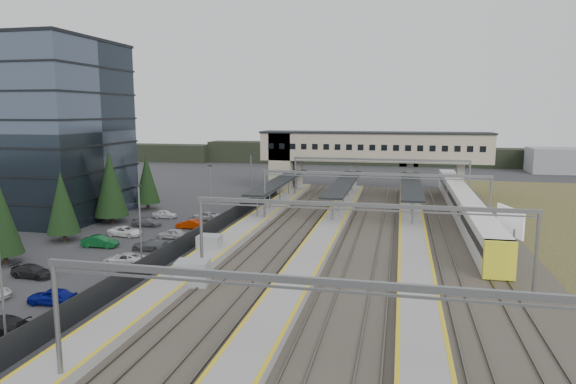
% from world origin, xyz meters
% --- Properties ---
extents(ground, '(220.00, 220.00, 0.00)m').
position_xyz_m(ground, '(0.00, 0.00, 0.00)').
color(ground, '#2B2B2D').
rests_on(ground, ground).
extents(office_building, '(24.30, 18.30, 24.30)m').
position_xyz_m(office_building, '(-36.00, 12.00, 12.19)').
color(office_building, '#3D495B').
rests_on(office_building, ground).
extents(conifer_row, '(4.42, 49.82, 9.50)m').
position_xyz_m(conifer_row, '(-22.00, -3.86, 4.84)').
color(conifer_row, black).
rests_on(conifer_row, ground).
extents(car_park, '(10.40, 44.66, 1.30)m').
position_xyz_m(car_park, '(-13.31, -6.99, 0.59)').
color(car_park, '#99999D').
rests_on(car_park, ground).
extents(lampposts, '(0.50, 53.25, 8.07)m').
position_xyz_m(lampposts, '(-8.00, 1.25, 4.34)').
color(lampposts, slate).
rests_on(lampposts, ground).
extents(fence, '(0.08, 90.00, 2.00)m').
position_xyz_m(fence, '(-6.50, 5.00, 1.00)').
color(fence, '#26282B').
rests_on(fence, ground).
extents(relay_cabin_near, '(2.98, 2.36, 2.27)m').
position_xyz_m(relay_cabin_near, '(-1.52, -11.33, 1.14)').
color(relay_cabin_near, gray).
rests_on(relay_cabin_near, ground).
extents(relay_cabin_far, '(2.39, 2.02, 2.12)m').
position_xyz_m(relay_cabin_far, '(-3.63, -1.87, 1.06)').
color(relay_cabin_far, gray).
rests_on(relay_cabin_far, ground).
extents(rail_corridor, '(34.00, 90.00, 0.92)m').
position_xyz_m(rail_corridor, '(9.34, 5.00, 0.29)').
color(rail_corridor, '#37312B').
rests_on(rail_corridor, ground).
extents(canopies, '(23.10, 30.00, 3.28)m').
position_xyz_m(canopies, '(7.00, 27.00, 3.92)').
color(canopies, black).
rests_on(canopies, ground).
extents(footbridge, '(40.40, 6.40, 11.20)m').
position_xyz_m(footbridge, '(7.70, 42.00, 7.93)').
color(footbridge, tan).
rests_on(footbridge, ground).
extents(gantries, '(28.40, 62.28, 7.17)m').
position_xyz_m(gantries, '(12.00, 3.00, 6.00)').
color(gantries, slate).
rests_on(gantries, ground).
extents(train, '(2.72, 56.77, 3.42)m').
position_xyz_m(train, '(24.00, 23.38, 1.95)').
color(train, silver).
rests_on(train, ground).
extents(billboard, '(1.70, 5.57, 4.83)m').
position_xyz_m(billboard, '(26.71, 5.87, 3.23)').
color(billboard, slate).
rests_on(billboard, ground).
extents(treeline_far, '(170.00, 19.00, 7.00)m').
position_xyz_m(treeline_far, '(23.81, 92.28, 2.95)').
color(treeline_far, black).
rests_on(treeline_far, ground).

